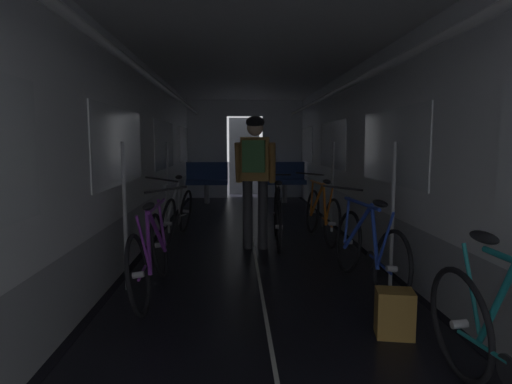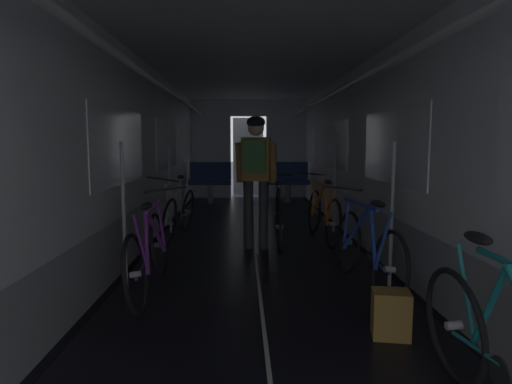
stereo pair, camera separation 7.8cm
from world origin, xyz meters
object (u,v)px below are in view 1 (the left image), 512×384
bicycle_silver (177,213)px  person_cyclist_aisle (255,167)px  bicycle_blue (367,249)px  backpack_on_floor (394,313)px  bicycle_purple (151,253)px  bicycle_orange (321,214)px  bench_seat_far_right (284,178)px  bench_seat_far_left (207,178)px  bicycle_black_in_aisle (277,216)px

bicycle_silver → person_cyclist_aisle: (1.09, -0.60, 0.69)m
bicycle_blue → backpack_on_floor: 1.08m
backpack_on_floor → person_cyclist_aisle: bearing=108.5°
bicycle_purple → bicycle_orange: size_ratio=1.00×
bicycle_purple → bicycle_orange: 2.91m
bench_seat_far_right → bicycle_blue: bearing=-88.9°
bench_seat_far_left → bicycle_silver: bearing=-92.5°
bench_seat_far_right → bicycle_blue: 6.03m
bicycle_silver → backpack_on_floor: bearing=-58.6°
person_cyclist_aisle → bicycle_blue: bearing=-57.8°
bench_seat_far_right → person_cyclist_aisle: size_ratio=0.57×
bicycle_purple → backpack_on_floor: (1.92, -0.99, -0.21)m
bicycle_black_in_aisle → backpack_on_floor: bearing=-79.0°
person_cyclist_aisle → bicycle_black_in_aisle: 0.80m
bench_seat_far_left → bench_seat_far_right: 1.80m
bench_seat_far_left → bicycle_orange: bearing=-64.6°
bicycle_purple → bicycle_silver: (-0.05, 2.25, 0.00)m
bicycle_orange → person_cyclist_aisle: 1.27m
bench_seat_far_right → bicycle_purple: bearing=-107.5°
bicycle_orange → bicycle_purple: bearing=-133.5°
bicycle_purple → bicycle_black_in_aisle: size_ratio=1.00×
bicycle_purple → person_cyclist_aisle: size_ratio=0.98×
bicycle_purple → bicycle_silver: bearing=91.4°
bicycle_blue → backpack_on_floor: bearing=-96.3°
bench_seat_far_left → bicycle_blue: same height
bicycle_silver → backpack_on_floor: 3.80m
bicycle_black_in_aisle → backpack_on_floor: size_ratio=4.97×
person_cyclist_aisle → bicycle_black_in_aisle: bearing=39.6°
backpack_on_floor → bicycle_orange: bearing=88.5°
bicycle_blue → backpack_on_floor: (-0.12, -1.05, -0.21)m
bench_seat_far_right → bicycle_purple: 6.39m
bicycle_orange → bicycle_silver: (-2.06, 0.14, -0.00)m
bench_seat_far_right → bicycle_silver: size_ratio=0.58×
bench_seat_far_left → backpack_on_floor: bearing=-75.7°
bench_seat_far_right → backpack_on_floor: bench_seat_far_right is taller
bicycle_purple → bicycle_silver: size_ratio=1.00×
bench_seat_far_right → bicycle_purple: size_ratio=0.58×
bicycle_blue → bicycle_silver: size_ratio=1.00×
bicycle_orange → person_cyclist_aisle: person_cyclist_aisle is taller
bench_seat_far_right → bicycle_blue: size_ratio=0.58×
bench_seat_far_left → bicycle_purple: bearing=-91.1°
bench_seat_far_left → bicycle_purple: bicycle_purple is taller
bicycle_purple → bicycle_blue: size_ratio=1.00×
backpack_on_floor → bicycle_black_in_aisle: bearing=101.0°
bench_seat_far_left → bicycle_orange: bench_seat_far_left is taller
bicycle_blue → bicycle_orange: size_ratio=1.00×
person_cyclist_aisle → bicycle_black_in_aisle: person_cyclist_aisle is taller
bench_seat_far_left → bicycle_blue: bearing=-72.4°
bench_seat_far_right → bicycle_silver: bearing=-117.2°
bench_seat_far_left → backpack_on_floor: 7.31m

